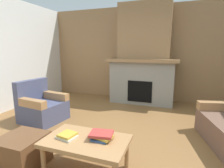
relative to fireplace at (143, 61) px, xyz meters
The scene contains 8 objects.
ground 2.87m from the fireplace, 90.00° to the right, with size 9.00×9.00×0.00m, color brown.
wall_back_wood_panel 0.42m from the fireplace, 90.00° to the left, with size 6.00×0.12×2.70m, color #997047.
fireplace is the anchor object (origin of this frame).
armchair 2.85m from the fireplace, 129.63° to the right, with size 0.85×0.85×0.85m.
coffee_table 3.32m from the fireplace, 91.73° to the right, with size 1.00×0.60×0.43m.
ottoman 3.64m from the fireplace, 105.32° to the right, with size 0.52×0.52×0.40m, color brown.
book_stack_near_edge 3.35m from the fireplace, 95.78° to the right, with size 0.25×0.22×0.05m.
book_stack_center 3.23m from the fireplace, 88.69° to the right, with size 0.30×0.25×0.08m.
Camera 1 is at (0.84, -2.32, 1.48)m, focal length 28.48 mm.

